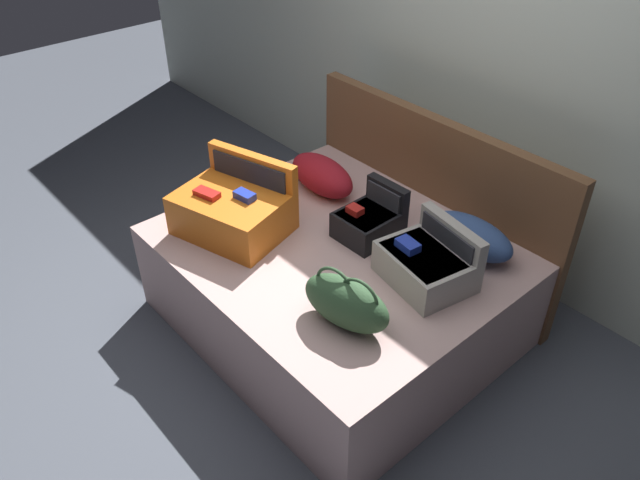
# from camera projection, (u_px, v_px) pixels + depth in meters

# --- Properties ---
(ground_plane) EXTENTS (12.00, 12.00, 0.00)m
(ground_plane) POSITION_uv_depth(u_px,v_px,m) (283.00, 354.00, 3.58)
(ground_plane) COLOR #4C515B
(back_wall) EXTENTS (8.00, 0.10, 2.60)m
(back_wall) POSITION_uv_depth(u_px,v_px,m) (493.00, 65.00, 3.68)
(back_wall) COLOR #B7C1B2
(back_wall) RESTS_ON ground
(bed) EXTENTS (1.85, 1.54, 0.58)m
(bed) POSITION_uv_depth(u_px,v_px,m) (335.00, 286.00, 3.62)
(bed) COLOR #BC9993
(bed) RESTS_ON ground
(headboard) EXTENTS (1.88, 0.08, 1.09)m
(headboard) POSITION_uv_depth(u_px,v_px,m) (431.00, 199.00, 3.90)
(headboard) COLOR brown
(headboard) RESTS_ON ground
(hard_case_large) EXTENTS (0.69, 0.60, 0.40)m
(hard_case_large) POSITION_uv_depth(u_px,v_px,m) (233.00, 209.00, 3.49)
(hard_case_large) COLOR #D16619
(hard_case_large) RESTS_ON bed
(hard_case_medium) EXTENTS (0.50, 0.44, 0.30)m
(hard_case_medium) POSITION_uv_depth(u_px,v_px,m) (427.00, 263.00, 3.15)
(hard_case_medium) COLOR gray
(hard_case_medium) RESTS_ON bed
(hard_case_small) EXTENTS (0.28, 0.35, 0.29)m
(hard_case_small) POSITION_uv_depth(u_px,v_px,m) (370.00, 220.00, 3.48)
(hard_case_small) COLOR black
(hard_case_small) RESTS_ON bed
(duffel_bag) EXTENTS (0.49, 0.29, 0.30)m
(duffel_bag) POSITION_uv_depth(u_px,v_px,m) (346.00, 302.00, 2.88)
(duffel_bag) COLOR #2D4C2D
(duffel_bag) RESTS_ON bed
(pillow_near_headboard) EXTENTS (0.52, 0.28, 0.20)m
(pillow_near_headboard) POSITION_uv_depth(u_px,v_px,m) (470.00, 236.00, 3.35)
(pillow_near_headboard) COLOR navy
(pillow_near_headboard) RESTS_ON bed
(pillow_center_head) EXTENTS (0.53, 0.28, 0.22)m
(pillow_center_head) POSITION_uv_depth(u_px,v_px,m) (322.00, 175.00, 3.86)
(pillow_center_head) COLOR maroon
(pillow_center_head) RESTS_ON bed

